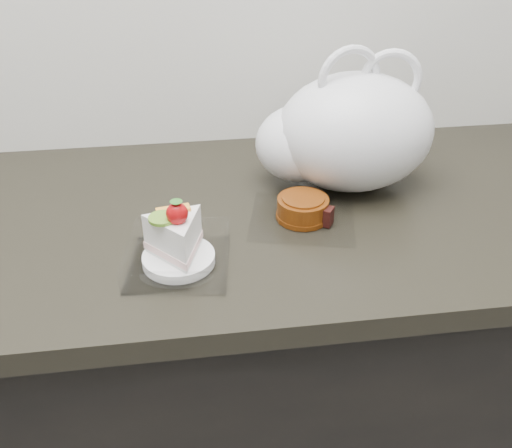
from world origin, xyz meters
TOP-DOWN VIEW (x-y plane):
  - counter at (0.00, 1.69)m, footprint 2.04×0.64m
  - cake_tray at (0.03, 1.53)m, footprint 0.17×0.17m
  - mooncake_wrap at (0.25, 1.64)m, footprint 0.22×0.21m
  - plastic_bag at (0.35, 1.76)m, footprint 0.34×0.24m

SIDE VIEW (x-z plane):
  - counter at x=0.00m, z-range 0.00..0.90m
  - mooncake_wrap at x=0.25m, z-range 0.90..0.94m
  - cake_tray at x=0.03m, z-range 0.87..0.99m
  - plastic_bag at x=0.35m, z-range 0.87..1.14m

